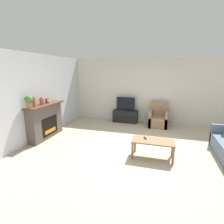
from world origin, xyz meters
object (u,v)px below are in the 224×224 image
(mantel_vase_centre_left, at_px, (42,101))
(tv_stand, at_px, (125,116))
(armchair, at_px, (158,119))
(potted_plant, at_px, (29,101))
(tv, at_px, (126,104))
(fireplace, at_px, (45,121))
(remote, at_px, (145,138))
(mantel_clock, at_px, (47,101))
(coffee_table, at_px, (153,143))
(mantel_vase_left, at_px, (34,102))

(mantel_vase_centre_left, distance_m, tv_stand, 3.51)
(tv_stand, height_order, armchair, armchair)
(potted_plant, bearing_deg, tv, 55.65)
(mantel_vase_centre_left, bearing_deg, tv_stand, 50.47)
(fireplace, distance_m, remote, 3.31)
(mantel_vase_centre_left, distance_m, remote, 3.37)
(tv, bearing_deg, mantel_clock, -132.66)
(mantel_clock, bearing_deg, potted_plant, -90.05)
(potted_plant, relative_size, tv, 0.47)
(mantel_clock, bearing_deg, coffee_table, -10.14)
(mantel_vase_left, distance_m, armchair, 4.56)
(potted_plant, relative_size, coffee_table, 0.35)
(tv_stand, relative_size, remote, 6.74)
(coffee_table, bearing_deg, remote, 161.69)
(fireplace, relative_size, remote, 10.01)
(mantel_clock, relative_size, remote, 0.97)
(armchair, height_order, remote, armchair)
(potted_plant, bearing_deg, tv_stand, 55.67)
(coffee_table, bearing_deg, mantel_vase_centre_left, 174.24)
(tv_stand, bearing_deg, tv, -90.00)
(mantel_vase_left, xyz_separation_m, coffee_table, (3.47, -0.00, -0.87))
(mantel_vase_left, xyz_separation_m, tv, (2.14, 2.95, -0.49))
(coffee_table, bearing_deg, mantel_clock, 169.86)
(fireplace, height_order, coffee_table, fireplace)
(coffee_table, bearing_deg, potted_plant, -176.85)
(fireplace, bearing_deg, tv, 48.94)
(potted_plant, bearing_deg, mantel_clock, 89.95)
(mantel_vase_centre_left, bearing_deg, mantel_vase_left, -90.00)
(tv, bearing_deg, mantel_vase_left, -126.07)
(fireplace, height_order, mantel_vase_left, mantel_vase_left)
(mantel_clock, height_order, tv, mantel_clock)
(fireplace, bearing_deg, mantel_clock, 83.51)
(mantel_vase_left, relative_size, coffee_table, 0.29)
(potted_plant, bearing_deg, remote, 4.54)
(fireplace, xyz_separation_m, tv, (2.16, 2.48, 0.21))
(mantel_vase_centre_left, xyz_separation_m, mantel_clock, (0.00, 0.27, -0.04))
(fireplace, xyz_separation_m, mantel_vase_centre_left, (0.02, -0.12, 0.67))
(mantel_vase_centre_left, bearing_deg, remote, -4.93)
(mantel_clock, bearing_deg, armchair, 31.10)
(coffee_table, height_order, remote, remote)
(potted_plant, bearing_deg, mantel_vase_left, 90.00)
(mantel_vase_left, bearing_deg, armchair, 37.92)
(mantel_clock, height_order, armchair, mantel_clock)
(coffee_table, distance_m, remote, 0.23)
(mantel_clock, xyz_separation_m, remote, (3.26, -0.55, -0.73))
(tv_stand, xyz_separation_m, remote, (1.12, -2.88, 0.22))
(tv_stand, distance_m, tv, 0.52)
(fireplace, xyz_separation_m, coffee_table, (3.49, -0.47, -0.17))
(fireplace, height_order, tv_stand, fireplace)
(fireplace, relative_size, tv_stand, 1.49)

